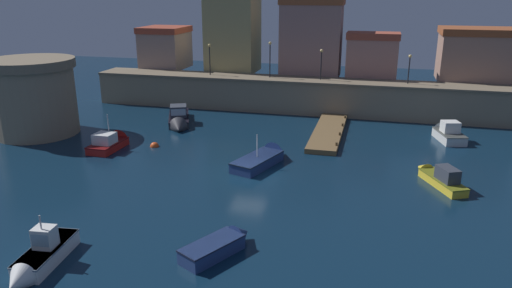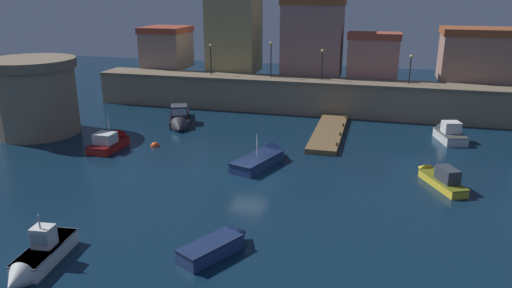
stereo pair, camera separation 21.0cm
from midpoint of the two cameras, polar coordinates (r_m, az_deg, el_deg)
The scene contains 17 objects.
ground_plane at distance 34.67m, azimuth -1.16°, elevation -3.64°, with size 105.34×105.34×0.00m, color #0C2338.
quay_wall at distance 52.30m, azimuth 4.56°, elevation 5.85°, with size 45.10×3.93×3.59m.
old_town_backdrop at distance 55.39m, azimuth 6.39°, elevation 11.83°, with size 42.33×5.60×9.20m.
fortress_tower at distance 47.96m, azimuth -25.01°, elevation 5.15°, with size 7.80×7.80×6.87m.
pier_dock at distance 44.57m, azimuth 8.47°, elevation 1.43°, with size 2.56×12.05×0.70m.
quay_lamp_0 at distance 54.08m, azimuth -5.65°, elevation 10.57°, with size 0.32×0.32×3.38m.
quay_lamp_1 at distance 52.13m, azimuth 1.56°, elevation 10.64°, with size 0.32×0.32×3.81m.
quay_lamp_2 at distance 51.24m, azimuth 7.64°, elevation 9.95°, with size 0.32×0.32×3.18m.
quay_lamp_3 at distance 50.98m, azimuth 17.65°, elevation 9.05°, with size 0.32×0.32×2.92m.
moored_boat_0 at distance 36.84m, azimuth 0.87°, elevation -1.61°, with size 3.66×6.26×3.04m.
moored_boat_1 at distance 45.82m, azimuth 21.60°, elevation 1.26°, with size 2.85×4.71×2.22m.
moored_boat_2 at distance 47.76m, azimuth -9.29°, elevation 2.91°, with size 4.50×7.42×2.33m.
moored_boat_3 at distance 25.74m, azimuth -24.55°, elevation -12.25°, with size 1.92×5.07×2.82m.
moored_boat_4 at distance 24.95m, azimuth -4.45°, elevation -11.79°, with size 3.22×4.40×1.30m.
moored_boat_5 at distance 35.18m, azimuth 20.69°, elevation -3.67°, with size 3.40×5.29×1.80m.
moored_boat_6 at distance 42.17m, azimuth -16.88°, elevation 0.26°, with size 1.98×4.69×3.49m.
mooring_buoy_0 at distance 41.61m, azimuth -12.10°, elevation -0.29°, with size 0.75×0.75×0.75m, color #EA4C19.
Camera 1 is at (8.61, -31.04, 12.81)m, focal length 33.67 mm.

